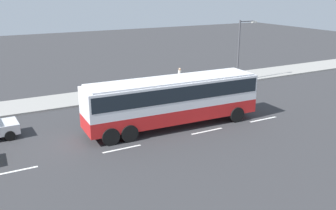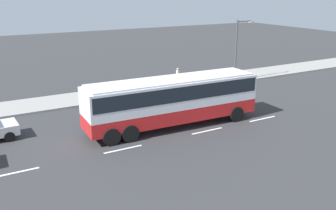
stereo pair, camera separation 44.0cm
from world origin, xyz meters
name	(u,v)px [view 2 (the right image)]	position (x,y,z in m)	size (l,w,h in m)	color
ground_plane	(173,123)	(0.00, 0.00, 0.00)	(120.00, 120.00, 0.00)	#333335
sidewalk_curb	(124,93)	(0.00, 8.79, 0.07)	(80.00, 4.00, 0.15)	gray
lane_centreline	(171,139)	(-1.61, -2.53, 0.00)	(34.86, 0.16, 0.01)	white
coach_bus	(173,97)	(-0.35, -0.62, 2.08)	(12.14, 3.13, 3.34)	red
pedestrian_near_curb	(178,76)	(5.26, 8.12, 1.18)	(0.32, 0.32, 1.78)	brown
street_lamp	(238,45)	(11.63, 7.22, 3.69)	(2.07, 0.24, 6.00)	#47474C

